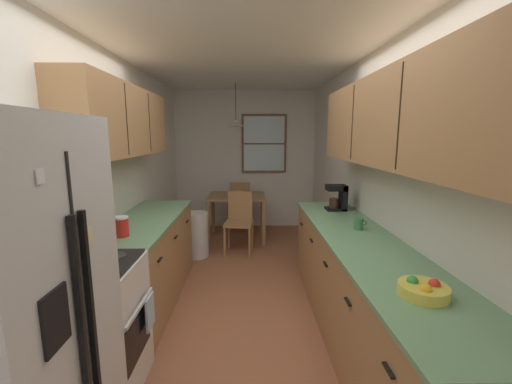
# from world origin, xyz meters

# --- Properties ---
(ground_plane) EXTENTS (12.00, 12.00, 0.00)m
(ground_plane) POSITION_xyz_m (0.00, 1.00, 0.00)
(ground_plane) COLOR #995B3D
(wall_left) EXTENTS (0.10, 9.00, 2.55)m
(wall_left) POSITION_xyz_m (-1.35, 1.00, 1.27)
(wall_left) COLOR silver
(wall_left) RESTS_ON ground
(wall_right) EXTENTS (0.10, 9.00, 2.55)m
(wall_right) POSITION_xyz_m (1.35, 1.00, 1.27)
(wall_right) COLOR silver
(wall_right) RESTS_ON ground
(wall_back) EXTENTS (4.40, 0.10, 2.55)m
(wall_back) POSITION_xyz_m (0.00, 3.65, 1.27)
(wall_back) COLOR silver
(wall_back) RESTS_ON ground
(ceiling_slab) EXTENTS (4.40, 9.00, 0.08)m
(ceiling_slab) POSITION_xyz_m (0.00, 1.00, 2.59)
(ceiling_slab) COLOR white
(refrigerator) EXTENTS (0.71, 0.79, 1.82)m
(refrigerator) POSITION_xyz_m (-0.96, -1.26, 0.91)
(refrigerator) COLOR silver
(refrigerator) RESTS_ON ground
(stove_range) EXTENTS (0.66, 0.64, 1.10)m
(stove_range) POSITION_xyz_m (-0.99, -0.52, 0.47)
(stove_range) COLOR white
(stove_range) RESTS_ON ground
(microwave_over_range) EXTENTS (0.39, 0.56, 0.33)m
(microwave_over_range) POSITION_xyz_m (-1.11, -0.52, 1.69)
(microwave_over_range) COLOR white
(counter_left) EXTENTS (0.64, 1.87, 0.90)m
(counter_left) POSITION_xyz_m (-1.00, 0.73, 0.45)
(counter_left) COLOR #A87A4C
(counter_left) RESTS_ON ground
(upper_cabinets_left) EXTENTS (0.33, 1.95, 0.65)m
(upper_cabinets_left) POSITION_xyz_m (-1.14, 0.68, 1.87)
(upper_cabinets_left) COLOR #A87A4C
(counter_right) EXTENTS (0.64, 3.05, 0.90)m
(counter_right) POSITION_xyz_m (1.00, -0.01, 0.45)
(counter_right) COLOR #A87A4C
(counter_right) RESTS_ON ground
(upper_cabinets_right) EXTENTS (0.33, 2.73, 0.69)m
(upper_cabinets_right) POSITION_xyz_m (1.14, -0.06, 1.85)
(upper_cabinets_right) COLOR #A87A4C
(dining_table) EXTENTS (0.93, 0.78, 0.75)m
(dining_table) POSITION_xyz_m (-0.14, 2.81, 0.63)
(dining_table) COLOR olive
(dining_table) RESTS_ON ground
(dining_chair_near) EXTENTS (0.44, 0.44, 0.90)m
(dining_chair_near) POSITION_xyz_m (-0.08, 2.22, 0.50)
(dining_chair_near) COLOR #A87A4C
(dining_chair_near) RESTS_ON ground
(dining_chair_far) EXTENTS (0.42, 0.42, 0.90)m
(dining_chair_far) POSITION_xyz_m (-0.10, 3.41, 0.50)
(dining_chair_far) COLOR #A87A4C
(dining_chair_far) RESTS_ON ground
(pendant_light) EXTENTS (0.26, 0.26, 0.67)m
(pendant_light) POSITION_xyz_m (-0.14, 2.81, 1.93)
(pendant_light) COLOR black
(back_window) EXTENTS (0.83, 0.05, 1.08)m
(back_window) POSITION_xyz_m (0.35, 3.58, 1.58)
(back_window) COLOR brown
(trash_bin) EXTENTS (0.35, 0.35, 0.65)m
(trash_bin) POSITION_xyz_m (-0.70, 2.01, 0.32)
(trash_bin) COLOR silver
(trash_bin) RESTS_ON ground
(storage_canister) EXTENTS (0.12, 0.12, 0.17)m
(storage_canister) POSITION_xyz_m (-1.00, 0.14, 0.99)
(storage_canister) COLOR red
(storage_canister) RESTS_ON counter_left
(dish_towel) EXTENTS (0.02, 0.16, 0.24)m
(dish_towel) POSITION_xyz_m (-0.64, -0.36, 0.50)
(dish_towel) COLOR silver
(coffee_maker) EXTENTS (0.22, 0.18, 0.29)m
(coffee_maker) POSITION_xyz_m (1.08, 1.07, 1.05)
(coffee_maker) COLOR black
(coffee_maker) RESTS_ON counter_right
(mug_by_coffeemaker) EXTENTS (0.12, 0.09, 0.11)m
(mug_by_coffeemaker) POSITION_xyz_m (1.05, 0.30, 0.95)
(mug_by_coffeemaker) COLOR #3F7F4C
(mug_by_coffeemaker) RESTS_ON counter_right
(fruit_bowl) EXTENTS (0.25, 0.25, 0.09)m
(fruit_bowl) POSITION_xyz_m (0.98, -0.93, 0.94)
(fruit_bowl) COLOR #E5D14C
(fruit_bowl) RESTS_ON counter_right
(table_serving_bowl) EXTENTS (0.21, 0.21, 0.06)m
(table_serving_bowl) POSITION_xyz_m (-0.13, 2.83, 0.78)
(table_serving_bowl) COLOR silver
(table_serving_bowl) RESTS_ON dining_table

